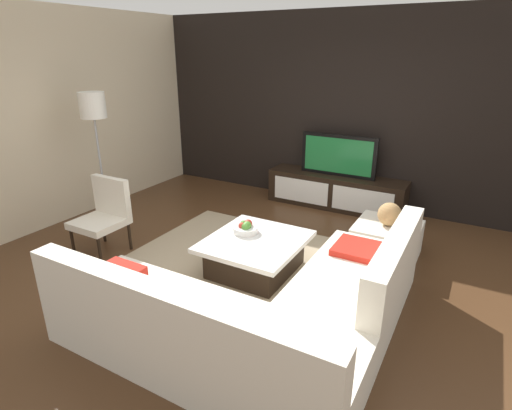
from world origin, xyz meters
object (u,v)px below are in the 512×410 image
at_px(television, 338,155).
at_px(ottoman, 386,241).
at_px(media_console, 336,191).
at_px(coffee_table, 255,254).
at_px(decorative_ball, 390,214).
at_px(fruit_bowl, 246,228).
at_px(accent_chair_near, 105,211).
at_px(sectional_couch, 266,313).
at_px(floor_lamp, 94,114).

xyz_separation_m(television, ottoman, (1.05, -1.27, -0.60)).
height_order(media_console, coffee_table, media_console).
relative_size(media_console, ottoman, 2.92).
bearing_deg(coffee_table, decorative_ball, 41.84).
xyz_separation_m(media_console, television, (0.00, 0.00, 0.55)).
xyz_separation_m(media_console, decorative_ball, (1.05, -1.27, 0.28)).
xyz_separation_m(fruit_bowl, decorative_ball, (1.32, 0.93, 0.10)).
relative_size(fruit_bowl, decorative_ball, 1.06).
relative_size(media_console, accent_chair_near, 2.35).
height_order(accent_chair_near, ottoman, accent_chair_near).
height_order(ottoman, decorative_ball, decorative_ball).
relative_size(accent_chair_near, fruit_bowl, 3.11).
xyz_separation_m(sectional_couch, coffee_table, (-0.63, 0.95, -0.08)).
distance_m(television, coffee_table, 2.38).
distance_m(sectional_couch, coffee_table, 1.15).
bearing_deg(ottoman, media_console, 129.49).
bearing_deg(accent_chair_near, ottoman, 34.56).
xyz_separation_m(sectional_couch, fruit_bowl, (-0.81, 1.05, 0.16)).
distance_m(media_console, coffee_table, 2.30).
relative_size(sectional_couch, ottoman, 3.53).
relative_size(media_console, floor_lamp, 1.16).
distance_m(sectional_couch, accent_chair_near, 2.50).
relative_size(sectional_couch, fruit_bowl, 8.83).
bearing_deg(floor_lamp, coffee_table, -3.20).
xyz_separation_m(television, sectional_couch, (0.53, -3.25, -0.53)).
relative_size(coffee_table, ottoman, 1.50).
distance_m(accent_chair_near, ottoman, 3.28).
height_order(sectional_couch, fruit_bowl, sectional_couch).
distance_m(coffee_table, accent_chair_near, 1.86).
bearing_deg(media_console, ottoman, -50.51).
bearing_deg(media_console, television, 90.00).
distance_m(accent_chair_near, decorative_ball, 3.27).
bearing_deg(fruit_bowl, accent_chair_near, -162.63).
relative_size(media_console, sectional_couch, 0.83).
xyz_separation_m(television, floor_lamp, (-2.51, -2.16, 0.69)).
bearing_deg(sectional_couch, decorative_ball, 75.52).
bearing_deg(ottoman, decorative_ball, 0.00).
relative_size(television, floor_lamp, 0.64).
bearing_deg(accent_chair_near, fruit_bowl, 25.96).
bearing_deg(accent_chair_near, floor_lamp, 147.59).
bearing_deg(sectional_couch, television, 99.34).
bearing_deg(decorative_ball, floor_lamp, -165.92).
distance_m(sectional_couch, decorative_ball, 2.06).
distance_m(media_console, floor_lamp, 3.54).
distance_m(television, accent_chair_near, 3.31).
distance_m(television, sectional_couch, 3.34).
height_order(media_console, accent_chair_near, accent_chair_near).
relative_size(television, coffee_table, 1.07).
distance_m(sectional_couch, ottoman, 2.05).
bearing_deg(decorative_ball, media_console, 129.49).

